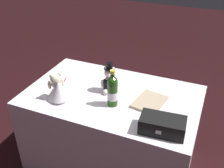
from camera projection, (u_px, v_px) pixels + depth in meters
ground_plane at (112, 161)px, 2.64m from camera, size 12.00×12.00×0.00m
reception_table at (112, 131)px, 2.43m from camera, size 1.43×0.89×0.79m
teddy_bear_groom at (109, 81)px, 2.22m from camera, size 0.14×0.14×0.26m
teddy_bear_bride at (58, 89)px, 2.12m from camera, size 0.24×0.23×0.23m
champagne_bottle at (113, 91)px, 2.04m from camera, size 0.08×0.08×0.31m
signing_pen at (64, 81)px, 2.41m from camera, size 0.05×0.14×0.01m
gift_case_black at (162, 125)px, 1.80m from camera, size 0.32×0.19×0.11m
guestbook at (149, 102)px, 2.11m from camera, size 0.25×0.31×0.02m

